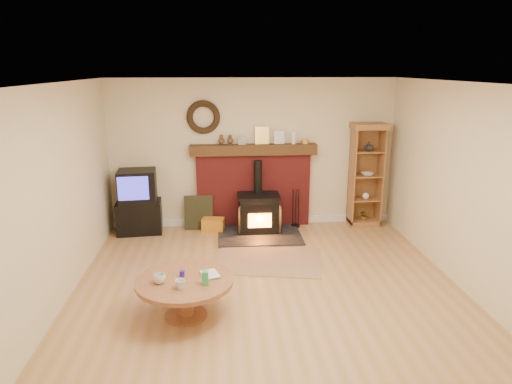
{
  "coord_description": "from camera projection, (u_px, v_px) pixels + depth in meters",
  "views": [
    {
      "loc": [
        -0.59,
        -5.14,
        2.78
      ],
      "look_at": [
        -0.09,
        1.0,
        1.08
      ],
      "focal_mm": 32.0,
      "sensor_mm": 36.0,
      "label": 1
    }
  ],
  "objects": [
    {
      "name": "leaning_painting",
      "position": [
        199.0,
        212.0,
        8.02
      ],
      "size": [
        0.5,
        0.13,
        0.6
      ],
      "primitive_type": "cube",
      "rotation": [
        -0.17,
        0.0,
        0.0
      ],
      "color": "black",
      "rests_on": "ground"
    },
    {
      "name": "tv_unit",
      "position": [
        139.0,
        203.0,
        7.8
      ],
      "size": [
        0.79,
        0.58,
        1.1
      ],
      "color": "black",
      "rests_on": "ground"
    },
    {
      "name": "fire_tools",
      "position": [
        295.0,
        220.0,
        8.15
      ],
      "size": [
        0.16,
        0.16,
        0.7
      ],
      "color": "black",
      "rests_on": "ground"
    },
    {
      "name": "chimney_breast",
      "position": [
        253.0,
        182.0,
        8.08
      ],
      "size": [
        2.2,
        0.22,
        1.78
      ],
      "color": "maroon",
      "rests_on": "ground"
    },
    {
      "name": "firelog_box",
      "position": [
        213.0,
        225.0,
        7.94
      ],
      "size": [
        0.41,
        0.3,
        0.23
      ],
      "primitive_type": "cube",
      "rotation": [
        0.0,
        0.0,
        -0.18
      ],
      "color": "yellow",
      "rests_on": "ground"
    },
    {
      "name": "room_shell",
      "position": [
        268.0,
        160.0,
        5.36
      ],
      "size": [
        5.02,
        5.52,
        2.61
      ],
      "color": "beige",
      "rests_on": "ground"
    },
    {
      "name": "ground",
      "position": [
        269.0,
        296.0,
        5.73
      ],
      "size": [
        5.5,
        5.5,
        0.0
      ],
      "primitive_type": "plane",
      "color": "#A87E46",
      "rests_on": "ground"
    },
    {
      "name": "coffee_table",
      "position": [
        185.0,
        286.0,
        5.15
      ],
      "size": [
        1.11,
        1.11,
        0.63
      ],
      "color": "brown",
      "rests_on": "ground"
    },
    {
      "name": "wood_stove",
      "position": [
        259.0,
        215.0,
        7.82
      ],
      "size": [
        1.4,
        1.0,
        1.23
      ],
      "color": "black",
      "rests_on": "ground"
    },
    {
      "name": "area_rug",
      "position": [
        268.0,
        261.0,
        6.75
      ],
      "size": [
        1.72,
        1.33,
        0.01
      ],
      "primitive_type": "cube",
      "rotation": [
        0.0,
        0.0,
        -0.19
      ],
      "color": "brown",
      "rests_on": "ground"
    },
    {
      "name": "curio_cabinet",
      "position": [
        366.0,
        175.0,
        8.09
      ],
      "size": [
        0.59,
        0.43,
        1.84
      ],
      "color": "brown",
      "rests_on": "ground"
    }
  ]
}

